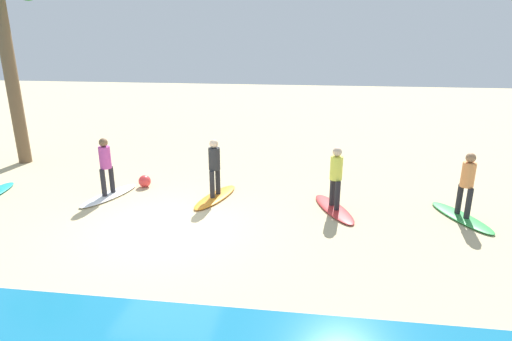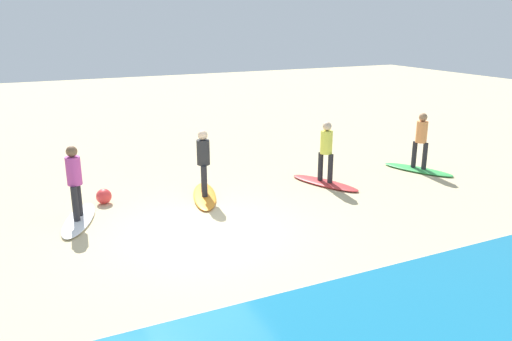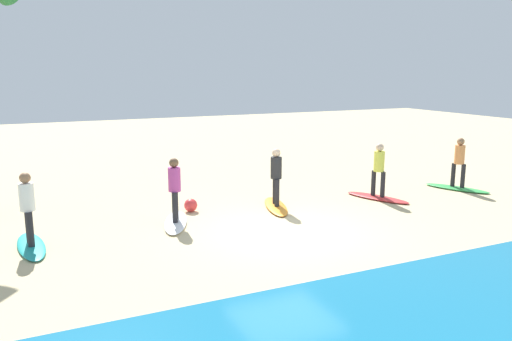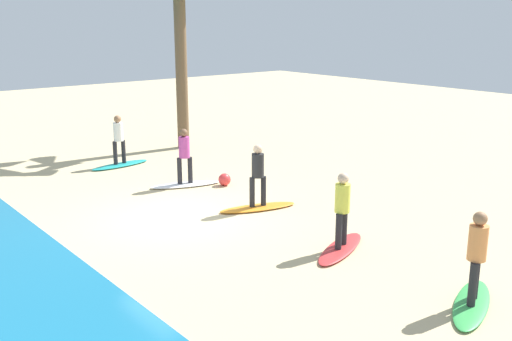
# 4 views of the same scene
# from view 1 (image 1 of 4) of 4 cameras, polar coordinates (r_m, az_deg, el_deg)

# --- Properties ---
(ground_plane) EXTENTS (60.00, 60.00, 0.00)m
(ground_plane) POSITION_cam_1_polar(r_m,az_deg,el_deg) (10.68, -11.83, -7.39)
(ground_plane) COLOR #CCB789
(surfboard_green) EXTENTS (1.37, 2.14, 0.09)m
(surfboard_green) POSITION_cam_1_polar(r_m,az_deg,el_deg) (12.06, 25.72, -5.62)
(surfboard_green) COLOR green
(surfboard_green) RESTS_ON ground
(surfer_green) EXTENTS (0.32, 0.43, 1.64)m
(surfer_green) POSITION_cam_1_polar(r_m,az_deg,el_deg) (11.73, 26.37, -1.16)
(surfer_green) COLOR #232328
(surfer_green) RESTS_ON surfboard_green
(surfboard_red) EXTENTS (1.32, 2.16, 0.09)m
(surfboard_red) POSITION_cam_1_polar(r_m,az_deg,el_deg) (11.56, 10.36, -5.04)
(surfboard_red) COLOR red
(surfboard_red) RESTS_ON ground
(surfer_red) EXTENTS (0.32, 0.44, 1.64)m
(surfer_red) POSITION_cam_1_polar(r_m,az_deg,el_deg) (11.21, 10.64, -0.36)
(surfer_red) COLOR #232328
(surfer_red) RESTS_ON surfboard_red
(surfboard_orange) EXTENTS (1.15, 2.17, 0.09)m
(surfboard_orange) POSITION_cam_1_polar(r_m,az_deg,el_deg) (12.21, -5.43, -3.54)
(surfboard_orange) COLOR orange
(surfboard_orange) RESTS_ON ground
(surfer_orange) EXTENTS (0.32, 0.45, 1.64)m
(surfer_orange) POSITION_cam_1_polar(r_m,az_deg,el_deg) (11.89, -5.57, 0.91)
(surfer_orange) COLOR #232328
(surfer_orange) RESTS_ON surfboard_orange
(surfboard_white) EXTENTS (1.22, 2.17, 0.09)m
(surfboard_white) POSITION_cam_1_polar(r_m,az_deg,el_deg) (12.98, -19.00, -3.16)
(surfboard_white) COLOR white
(surfboard_white) RESTS_ON ground
(surfer_white) EXTENTS (0.32, 0.44, 1.64)m
(surfer_white) POSITION_cam_1_polar(r_m,az_deg,el_deg) (12.67, -19.45, 1.03)
(surfer_white) COLOR #232328
(surfer_white) RESTS_ON surfboard_white
(beach_ball) EXTENTS (0.37, 0.37, 0.37)m
(beach_ball) POSITION_cam_1_polar(r_m,az_deg,el_deg) (13.44, -14.64, -1.38)
(beach_ball) COLOR #E53838
(beach_ball) RESTS_ON ground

